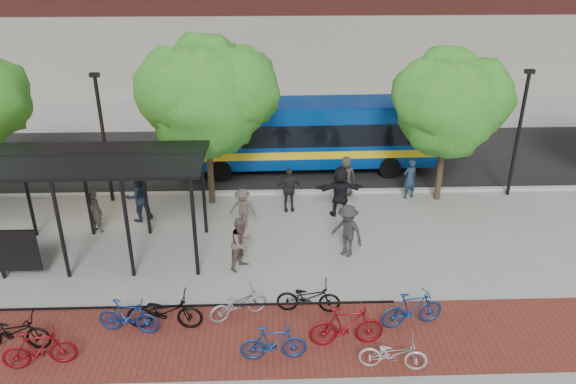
{
  "coord_description": "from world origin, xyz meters",
  "views": [
    {
      "loc": [
        -0.68,
        -16.8,
        9.82
      ],
      "look_at": [
        -0.08,
        0.72,
        1.6
      ],
      "focal_mm": 35.0,
      "sensor_mm": 36.0,
      "label": 1
    }
  ],
  "objects_px": {
    "tree_b": "(208,92)",
    "bike_9": "(347,326)",
    "bike_4": "(164,311)",
    "bike_10": "(393,354)",
    "pedestrian_7": "(410,179)",
    "tree_c": "(451,100)",
    "bus": "(304,131)",
    "bike_0": "(13,331)",
    "pedestrian_8": "(242,243)",
    "bus_shelter": "(31,171)",
    "pedestrian_1": "(96,211)",
    "pedestrian_6": "(346,176)",
    "bike_7": "(274,343)",
    "pedestrian_4": "(289,189)",
    "bike_1": "(39,349)",
    "pedestrian_9": "(347,231)",
    "bike_8": "(308,297)",
    "bike_3": "(128,316)",
    "bike_6": "(238,304)",
    "pedestrian_5": "(340,191)",
    "bike_11": "(412,309)",
    "pedestrian_2": "(138,196)",
    "lamp_post_left": "(103,135)",
    "pedestrian_3": "(243,208)"
  },
  "relations": [
    {
      "from": "tree_b",
      "to": "bike_9",
      "type": "height_order",
      "value": "tree_b"
    },
    {
      "from": "bike_4",
      "to": "bike_10",
      "type": "distance_m",
      "value": 6.09
    },
    {
      "from": "bike_9",
      "to": "pedestrian_7",
      "type": "distance_m",
      "value": 9.45
    },
    {
      "from": "bike_4",
      "to": "tree_c",
      "type": "bearing_deg",
      "value": -48.95
    },
    {
      "from": "bus",
      "to": "bike_0",
      "type": "bearing_deg",
      "value": -125.89
    },
    {
      "from": "bus",
      "to": "pedestrian_8",
      "type": "xyz_separation_m",
      "value": [
        -2.44,
        -8.14,
        -0.89
      ]
    },
    {
      "from": "bus_shelter",
      "to": "pedestrian_7",
      "type": "height_order",
      "value": "bus_shelter"
    },
    {
      "from": "bus",
      "to": "pedestrian_7",
      "type": "distance_m",
      "value": 5.24
    },
    {
      "from": "pedestrian_1",
      "to": "pedestrian_6",
      "type": "relative_size",
      "value": 0.97
    },
    {
      "from": "bike_7",
      "to": "pedestrian_4",
      "type": "height_order",
      "value": "pedestrian_4"
    },
    {
      "from": "bike_1",
      "to": "bike_10",
      "type": "distance_m",
      "value": 8.67
    },
    {
      "from": "pedestrian_8",
      "to": "bus_shelter",
      "type": "bearing_deg",
      "value": 119.7
    },
    {
      "from": "tree_b",
      "to": "pedestrian_9",
      "type": "bearing_deg",
      "value": -41.89
    },
    {
      "from": "tree_b",
      "to": "bike_8",
      "type": "distance_m",
      "value": 8.83
    },
    {
      "from": "bike_3",
      "to": "bike_6",
      "type": "xyz_separation_m",
      "value": [
        2.89,
        0.54,
        -0.07
      ]
    },
    {
      "from": "bike_0",
      "to": "bike_3",
      "type": "xyz_separation_m",
      "value": [
        2.81,
        0.53,
        -0.01
      ]
    },
    {
      "from": "bus_shelter",
      "to": "pedestrian_7",
      "type": "relative_size",
      "value": 6.38
    },
    {
      "from": "tree_b",
      "to": "bike_10",
      "type": "xyz_separation_m",
      "value": [
        5.16,
        -9.54,
        -4.02
      ]
    },
    {
      "from": "pedestrian_7",
      "to": "pedestrian_8",
      "type": "xyz_separation_m",
      "value": [
        -6.48,
        -4.94,
        0.05
      ]
    },
    {
      "from": "bike_8",
      "to": "bike_9",
      "type": "height_order",
      "value": "bike_9"
    },
    {
      "from": "pedestrian_5",
      "to": "pedestrian_6",
      "type": "relative_size",
      "value": 1.19
    },
    {
      "from": "bike_6",
      "to": "pedestrian_7",
      "type": "distance_m",
      "value": 9.91
    },
    {
      "from": "bike_8",
      "to": "pedestrian_7",
      "type": "relative_size",
      "value": 1.08
    },
    {
      "from": "tree_c",
      "to": "bike_4",
      "type": "height_order",
      "value": "tree_c"
    },
    {
      "from": "bike_9",
      "to": "pedestrian_9",
      "type": "bearing_deg",
      "value": -10.69
    },
    {
      "from": "bike_1",
      "to": "pedestrian_7",
      "type": "bearing_deg",
      "value": -60.22
    },
    {
      "from": "tree_c",
      "to": "bike_6",
      "type": "distance_m",
      "value": 11.27
    },
    {
      "from": "tree_b",
      "to": "pedestrian_9",
      "type": "xyz_separation_m",
      "value": [
        4.7,
        -4.22,
        -3.54
      ]
    },
    {
      "from": "bike_10",
      "to": "bike_11",
      "type": "xyz_separation_m",
      "value": [
        0.84,
        1.63,
        0.09
      ]
    },
    {
      "from": "pedestrian_4",
      "to": "pedestrian_7",
      "type": "bearing_deg",
      "value": 4.63
    },
    {
      "from": "pedestrian_4",
      "to": "pedestrian_1",
      "type": "bearing_deg",
      "value": -174.53
    },
    {
      "from": "pedestrian_9",
      "to": "bike_4",
      "type": "bearing_deg",
      "value": -102.16
    },
    {
      "from": "bike_0",
      "to": "bike_4",
      "type": "xyz_separation_m",
      "value": [
        3.74,
        0.67,
        0.03
      ]
    },
    {
      "from": "bike_9",
      "to": "pedestrian_8",
      "type": "height_order",
      "value": "pedestrian_8"
    },
    {
      "from": "bike_10",
      "to": "pedestrian_4",
      "type": "distance_m",
      "value": 8.99
    },
    {
      "from": "bike_3",
      "to": "pedestrian_4",
      "type": "distance_m",
      "value": 8.41
    },
    {
      "from": "bike_3",
      "to": "pedestrian_6",
      "type": "bearing_deg",
      "value": -29.05
    },
    {
      "from": "bike_9",
      "to": "pedestrian_2",
      "type": "relative_size",
      "value": 1.01
    },
    {
      "from": "pedestrian_2",
      "to": "pedestrian_5",
      "type": "height_order",
      "value": "pedestrian_5"
    },
    {
      "from": "pedestrian_5",
      "to": "bike_3",
      "type": "bearing_deg",
      "value": 43.06
    },
    {
      "from": "lamp_post_left",
      "to": "bike_3",
      "type": "distance_m",
      "value": 8.84
    },
    {
      "from": "bike_1",
      "to": "pedestrian_8",
      "type": "height_order",
      "value": "pedestrian_8"
    },
    {
      "from": "tree_c",
      "to": "pedestrian_6",
      "type": "height_order",
      "value": "tree_c"
    },
    {
      "from": "bus",
      "to": "pedestrian_8",
      "type": "relative_size",
      "value": 6.53
    },
    {
      "from": "lamp_post_left",
      "to": "bike_9",
      "type": "height_order",
      "value": "lamp_post_left"
    },
    {
      "from": "bike_9",
      "to": "pedestrian_3",
      "type": "xyz_separation_m",
      "value": [
        -2.91,
        6.46,
        0.17
      ]
    },
    {
      "from": "bus_shelter",
      "to": "pedestrian_4",
      "type": "relative_size",
      "value": 6.09
    },
    {
      "from": "lamp_post_left",
      "to": "pedestrian_1",
      "type": "xyz_separation_m",
      "value": [
        0.12,
        -2.53,
        -1.95
      ]
    },
    {
      "from": "pedestrian_1",
      "to": "pedestrian_9",
      "type": "distance_m",
      "value": 8.89
    },
    {
      "from": "bike_3",
      "to": "bike_8",
      "type": "relative_size",
      "value": 0.94
    }
  ]
}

